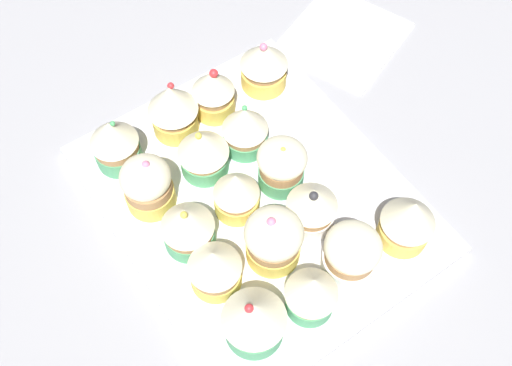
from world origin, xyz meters
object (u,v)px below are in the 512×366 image
(cupcake_9, at_px, (282,165))
(cupcake_12, at_px, (245,128))
(cupcake_15, at_px, (213,92))
(cupcake_2, at_px, (351,252))
(cupcake_14, at_px, (173,108))
(cupcake_1, at_px, (312,292))
(cupcake_0, at_px, (254,319))
(cupcake_16, at_px, (264,64))
(cupcake_4, at_px, (215,267))
(cupcake_11, at_px, (203,151))
(cupcake_13, at_px, (114,142))
(cupcake_7, at_px, (187,226))
(napkin, at_px, (344,36))
(baking_tray, at_px, (256,198))
(cupcake_5, at_px, (274,239))
(cupcake_8, at_px, (237,193))
(cupcake_10, at_px, (147,185))
(cupcake_6, at_px, (312,206))
(cupcake_3, at_px, (408,220))

(cupcake_9, bearing_deg, cupcake_12, 94.28)
(cupcake_15, bearing_deg, cupcake_2, -89.10)
(cupcake_14, bearing_deg, cupcake_1, -90.63)
(cupcake_0, bearing_deg, cupcake_16, 53.14)
(cupcake_2, relative_size, cupcake_16, 0.88)
(cupcake_1, height_order, cupcake_4, same)
(cupcake_11, distance_m, cupcake_13, 0.11)
(cupcake_4, bearing_deg, cupcake_15, 57.58)
(cupcake_2, height_order, cupcake_7, cupcake_7)
(cupcake_9, relative_size, cupcake_13, 0.91)
(cupcake_9, xyz_separation_m, cupcake_15, (-0.01, 0.13, 0.00))
(cupcake_9, height_order, napkin, cupcake_9)
(baking_tray, relative_size, cupcake_0, 4.66)
(baking_tray, distance_m, cupcake_1, 0.15)
(cupcake_4, relative_size, cupcake_9, 1.01)
(cupcake_12, distance_m, cupcake_14, 0.09)
(baking_tray, bearing_deg, cupcake_9, -0.34)
(cupcake_5, relative_size, cupcake_11, 1.05)
(cupcake_7, relative_size, napkin, 0.49)
(cupcake_4, relative_size, cupcake_13, 0.92)
(cupcake_8, bearing_deg, cupcake_10, 139.53)
(cupcake_15, relative_size, napkin, 0.49)
(napkin, bearing_deg, cupcake_8, -152.10)
(cupcake_14, relative_size, napkin, 0.53)
(cupcake_7, bearing_deg, cupcake_5, -44.82)
(cupcake_8, height_order, cupcake_13, cupcake_13)
(cupcake_7, relative_size, cupcake_10, 0.98)
(cupcake_6, relative_size, cupcake_10, 0.96)
(cupcake_8, relative_size, cupcake_9, 1.01)
(cupcake_8, height_order, napkin, cupcake_8)
(cupcake_8, height_order, cupcake_16, cupcake_16)
(cupcake_4, bearing_deg, cupcake_9, 25.10)
(cupcake_13, bearing_deg, cupcake_3, -52.19)
(cupcake_3, bearing_deg, cupcake_15, 105.74)
(cupcake_2, xyz_separation_m, cupcake_15, (-0.00, 0.26, 0.00))
(cupcake_15, bearing_deg, cupcake_3, -74.26)
(cupcake_0, distance_m, cupcake_1, 0.07)
(cupcake_5, relative_size, cupcake_8, 1.09)
(baking_tray, relative_size, cupcake_6, 5.19)
(cupcake_9, height_order, cupcake_13, cupcake_13)
(cupcake_6, xyz_separation_m, cupcake_16, (0.07, 0.20, 0.00))
(cupcake_11, bearing_deg, cupcake_10, -177.44)
(cupcake_2, xyz_separation_m, cupcake_5, (-0.06, 0.06, 0.00))
(baking_tray, bearing_deg, cupcake_0, -125.50)
(cupcake_12, height_order, cupcake_15, cupcake_15)
(cupcake_1, height_order, cupcake_3, cupcake_3)
(cupcake_5, relative_size, cupcake_13, 1.00)
(cupcake_8, relative_size, cupcake_10, 0.91)
(cupcake_7, relative_size, cupcake_9, 1.09)
(cupcake_8, distance_m, cupcake_10, 0.10)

